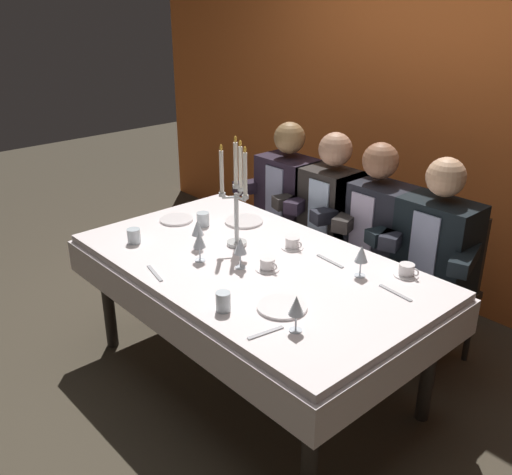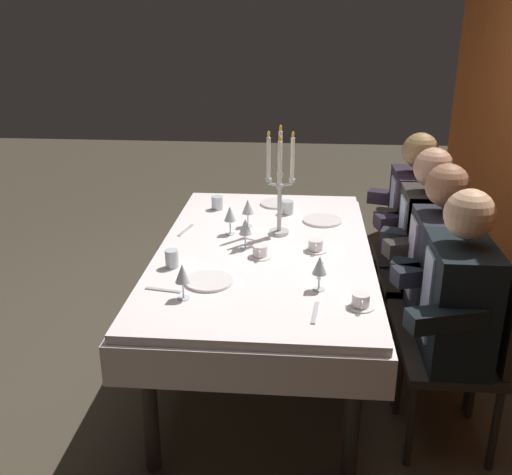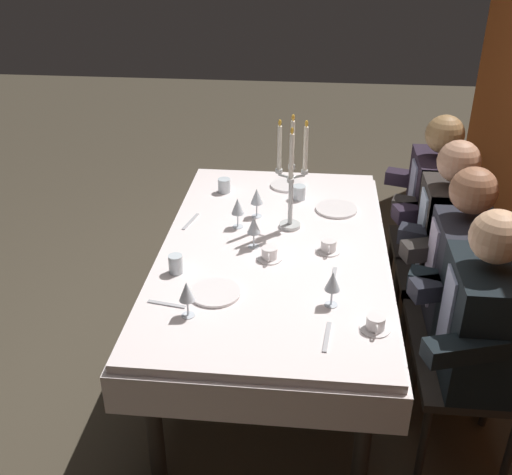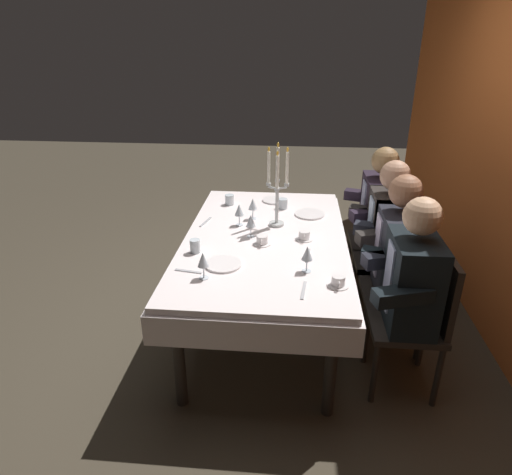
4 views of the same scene
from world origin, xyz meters
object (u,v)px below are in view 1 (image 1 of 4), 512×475
Objects in this scene: dining_table at (253,281)px; dinner_plate_0 at (282,307)px; dinner_plate_2 at (177,219)px; wine_glass_4 at (198,229)px; coffee_cup_2 at (407,271)px; seated_diner_0 at (289,195)px; dinner_plate_1 at (244,221)px; wine_glass_1 at (296,306)px; wine_glass_0 at (240,246)px; water_tumbler_2 at (223,302)px; seated_diner_2 at (375,225)px; coffee_cup_1 at (268,265)px; water_tumbler_0 at (134,236)px; coffee_cup_0 at (293,243)px; wine_glass_3 at (199,240)px; candelabra at (236,198)px; wine_glass_2 at (361,255)px; water_tumbler_1 at (203,219)px; seated_diner_1 at (333,210)px.

dinner_plate_0 is (0.44, -0.22, 0.13)m from dining_table.
wine_glass_4 is (0.42, -0.14, 0.11)m from dinner_plate_2.
coffee_cup_2 is 1.32m from seated_diner_0.
dinner_plate_1 is at bearing -72.05° from seated_diner_0.
wine_glass_1 is (1.05, -0.62, 0.11)m from dinner_plate_1.
wine_glass_0 reaches higher than dinner_plate_1.
water_tumbler_2 is 1.33m from seated_diner_2.
dinner_plate_0 is 0.46m from wine_glass_0.
dinner_plate_0 is 0.38m from coffee_cup_1.
dinner_plate_0 is at bearing 6.12° from water_tumbler_0.
dinner_plate_2 is 1.55× the size of coffee_cup_0.
coffee_cup_0 is at bearing 43.54° from water_tumbler_0.
wine_glass_3 is 0.53m from water_tumbler_2.
wine_glass_1 is at bearing 1.31° from water_tumbler_0.
seated_diner_0 is (-0.01, 1.22, -0.05)m from water_tumbler_0.
coffee_cup_0 is at bearing 109.92° from coffee_cup_1.
candelabra reaches higher than seated_diner_2.
coffee_cup_2 is at bearing 48.91° from wine_glass_2.
seated_diner_0 is (-0.64, 0.98, -0.12)m from wine_glass_0.
wine_glass_0 reaches higher than dining_table.
candelabra reaches higher than water_tumbler_0.
candelabra is at bearing -5.51° from water_tumbler_1.
dining_table is 8.38× the size of dinner_plate_1.
wine_glass_3 is 0.13× the size of seated_diner_1.
wine_glass_3 reaches higher than dining_table.
wine_glass_4 is 0.13× the size of seated_diner_0.
seated_diner_1 is (0.51, 0.86, -0.01)m from dinner_plate_2.
water_tumbler_0 is 0.92× the size of water_tumbler_2.
dinner_plate_0 is 0.64m from wine_glass_3.
dinner_plate_0 is 2.53× the size of water_tumbler_2.
dinner_plate_0 is at bearing -105.30° from coffee_cup_2.
wine_glass_1 is 1.23m from water_tumbler_0.
wine_glass_4 is 1.24× the size of coffee_cup_2.
dinner_plate_1 is 0.19× the size of seated_diner_0.
dinner_plate_1 is 1.41× the size of wine_glass_2.
dinner_plate_1 is at bearing 149.72° from coffee_cup_1.
dining_table is 0.92m from seated_diner_1.
wine_glass_0 is 0.68m from water_tumbler_0.
seated_diner_1 is at bearing 139.26° from wine_glass_2.
wine_glass_4 is at bearing -153.57° from wine_glass_2.
dining_table is 0.56m from dinner_plate_1.
wine_glass_1 is at bearing -11.70° from wine_glass_4.
candelabra is 3.72× the size of wine_glass_1.
wine_glass_0 is at bearing -141.83° from coffee_cup_1.
wine_glass_2 is at bearing 1.26° from coffee_cup_0.
seated_diner_1 reaches higher than dinner_plate_2.
coffee_cup_1 is at bearing -68.78° from seated_diner_1.
wine_glass_2 reaches higher than coffee_cup_0.
wine_glass_4 is (0.12, -0.43, 0.11)m from dinner_plate_1.
coffee_cup_2 is at bearing 41.84° from wine_glass_0.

